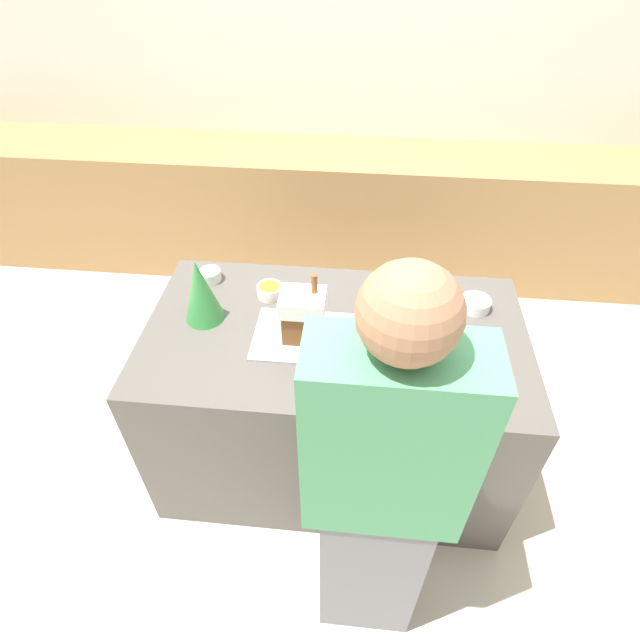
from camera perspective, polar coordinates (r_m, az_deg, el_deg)
The scene contains 13 objects.
ground_plane at distance 2.79m, azimuth 1.35°, elevation -14.97°, with size 12.00×12.00×0.00m, color beige.
wall_back at distance 3.75m, azimuth 4.57°, elevation 25.78°, with size 8.00×0.05×2.60m.
back_cabinet_block at distance 3.78m, azimuth 3.68°, elevation 12.08°, with size 6.00×0.60×0.92m.
kitchen_island at distance 2.43m, azimuth 1.52°, elevation -9.14°, with size 1.61×0.89×0.91m.
baking_tray at distance 2.07m, azimuth -1.88°, elevation -1.85°, with size 0.41×0.31×0.01m.
gingerbread_house at distance 1.99m, azimuth -1.94°, elevation 0.62°, with size 0.18×0.15×0.30m.
decorative_tree at distance 2.12m, azimuth -13.51°, elevation 3.27°, with size 0.17×0.17×0.29m.
candy_bowl_far_left at distance 2.32m, azimuth 14.08°, elevation 2.91°, with size 0.12×0.12×0.04m.
candy_bowl_far_right at distance 2.26m, azimuth -5.77°, elevation 3.38°, with size 0.11×0.11×0.05m.
candy_bowl_behind_tray at distance 2.29m, azimuth 17.37°, elevation 1.82°, with size 0.13×0.13×0.05m.
candy_bowl_near_tray_right at distance 2.40m, azimuth -12.43°, elevation 5.07°, with size 0.10×0.10×0.05m.
mug at distance 2.24m, azimuth 7.44°, elevation 3.13°, with size 0.10×0.10×0.08m.
person at distance 1.64m, azimuth 6.93°, elevation -19.01°, with size 0.47×0.58×1.77m.
Camera 1 is at (0.09, -1.52, 2.34)m, focal length 28.00 mm.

